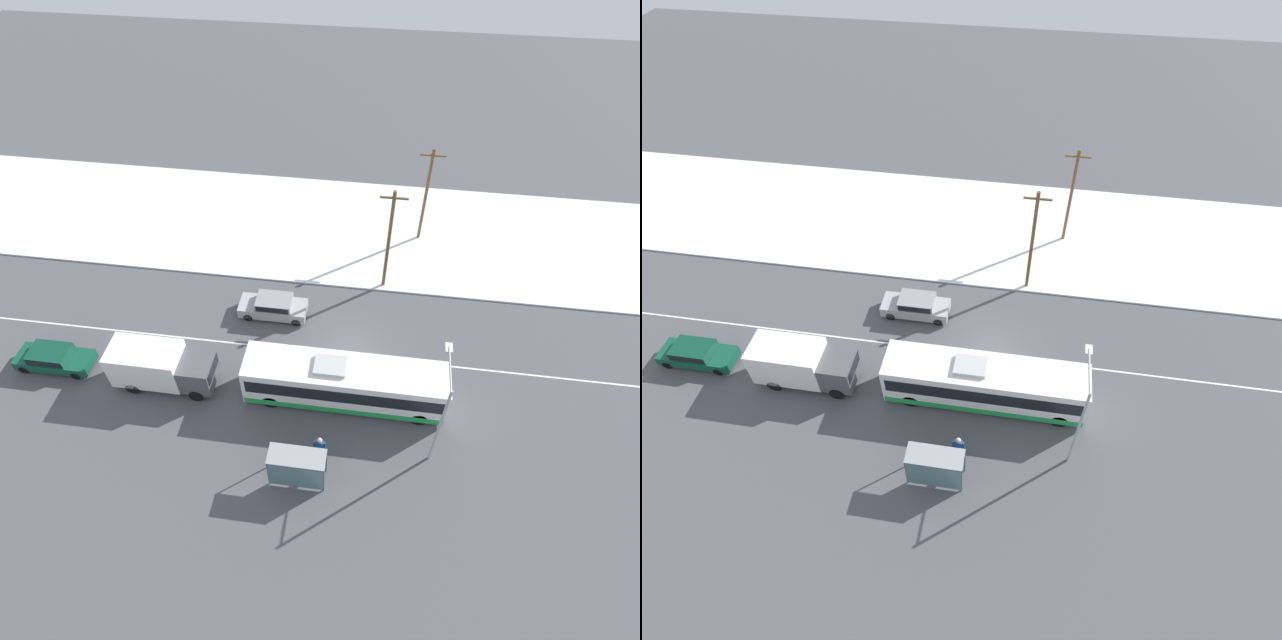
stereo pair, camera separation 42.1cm
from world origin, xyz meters
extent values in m
plane|color=#4C4C51|center=(0.00, 0.00, 0.00)|extent=(120.00, 120.00, 0.00)
cube|color=silver|center=(0.00, 12.97, 0.06)|extent=(80.00, 13.55, 0.12)
cube|color=silver|center=(0.00, 0.00, 0.00)|extent=(60.00, 0.12, 0.00)
cube|color=white|center=(-0.11, -3.24, 1.61)|extent=(11.68, 2.55, 2.67)
cube|color=black|center=(-0.11, -3.24, 1.93)|extent=(11.21, 2.57, 1.02)
cube|color=green|center=(-0.11, -3.24, 0.52)|extent=(11.56, 2.57, 0.48)
cube|color=#B2B2B2|center=(-0.99, -3.24, 3.07)|extent=(1.80, 1.40, 0.24)
cylinder|color=black|center=(4.33, -4.38, 0.50)|extent=(1.00, 0.28, 1.00)
cylinder|color=black|center=(4.33, -2.11, 0.50)|extent=(1.00, 0.28, 1.00)
cylinder|color=black|center=(-4.35, -4.38, 0.50)|extent=(1.00, 0.28, 1.00)
cylinder|color=black|center=(-4.35, -2.11, 0.50)|extent=(1.00, 0.28, 1.00)
cube|color=silver|center=(-11.88, -3.54, 1.72)|extent=(4.23, 2.30, 2.44)
cube|color=#4C4C51|center=(-8.81, -3.54, 1.45)|extent=(1.90, 2.18, 1.91)
cube|color=black|center=(-7.88, -3.54, 1.83)|extent=(0.06, 1.95, 0.84)
cylinder|color=black|center=(-8.81, -4.56, 0.45)|extent=(0.90, 0.26, 0.90)
cylinder|color=black|center=(-8.81, -2.52, 0.45)|extent=(0.90, 0.26, 0.90)
cylinder|color=black|center=(-12.72, -4.56, 0.45)|extent=(0.90, 0.26, 0.90)
cylinder|color=black|center=(-12.72, -2.52, 0.45)|extent=(0.90, 0.26, 0.90)
cube|color=#9E9EA3|center=(-5.65, 2.92, 0.59)|extent=(4.60, 1.80, 0.73)
cube|color=gray|center=(-5.53, 2.92, 1.24)|extent=(2.39, 1.66, 0.56)
cube|color=black|center=(-5.53, 2.92, 1.25)|extent=(2.20, 1.69, 0.45)
cylinder|color=black|center=(-7.25, 2.13, 0.32)|extent=(0.64, 0.22, 0.64)
cylinder|color=black|center=(-7.25, 3.71, 0.32)|extent=(0.64, 0.22, 0.64)
cylinder|color=black|center=(-3.95, 2.13, 0.32)|extent=(0.64, 0.22, 0.64)
cylinder|color=black|center=(-3.95, 3.71, 0.32)|extent=(0.64, 0.22, 0.64)
cube|color=#0F4733|center=(-18.31, -3.28, 0.57)|extent=(4.70, 1.80, 0.70)
cube|color=#0D3C2B|center=(-18.43, -3.28, 1.18)|extent=(2.44, 1.66, 0.53)
cube|color=black|center=(-18.43, -3.28, 1.19)|extent=(2.25, 1.69, 0.42)
cylinder|color=black|center=(-16.67, -4.07, 0.32)|extent=(0.64, 0.22, 0.64)
cylinder|color=black|center=(-16.67, -2.49, 0.32)|extent=(0.64, 0.22, 0.64)
cylinder|color=black|center=(-20.06, -4.07, 0.32)|extent=(0.64, 0.22, 0.64)
cylinder|color=black|center=(-20.06, -2.49, 0.32)|extent=(0.64, 0.22, 0.64)
cylinder|color=#23232D|center=(-1.18, -7.16, 0.42)|extent=(0.13, 0.13, 0.84)
cylinder|color=#23232D|center=(-0.92, -7.16, 0.42)|extent=(0.13, 0.13, 0.84)
cube|color=#19478C|center=(-1.05, -7.16, 1.19)|extent=(0.44, 0.24, 0.70)
sphere|color=tan|center=(-1.05, -7.16, 1.69)|extent=(0.29, 0.29, 0.29)
cylinder|color=#19478C|center=(-1.32, -7.16, 1.15)|extent=(0.11, 0.11, 0.66)
cylinder|color=#19478C|center=(-0.77, -7.16, 1.15)|extent=(0.11, 0.11, 0.66)
cube|color=gray|center=(-2.01, -8.56, 2.37)|extent=(2.96, 1.20, 0.06)
cube|color=slate|center=(-2.01, -9.14, 1.20)|extent=(2.84, 0.04, 2.16)
cylinder|color=#474C51|center=(-3.45, -8.00, 1.17)|extent=(0.08, 0.08, 2.34)
cylinder|color=#474C51|center=(-0.58, -8.00, 1.17)|extent=(0.08, 0.08, 2.34)
cylinder|color=#474C51|center=(-3.45, -9.12, 1.17)|extent=(0.08, 0.08, 2.34)
cylinder|color=#474C51|center=(-0.58, -9.12, 1.17)|extent=(0.08, 0.08, 2.34)
cylinder|color=#9EA3A8|center=(4.92, -6.50, 3.29)|extent=(0.14, 0.14, 6.57)
cylinder|color=#9EA3A8|center=(4.92, -5.16, 6.42)|extent=(0.10, 2.69, 0.10)
cube|color=silver|center=(4.92, -3.81, 6.35)|extent=(0.36, 0.60, 0.16)
cylinder|color=brown|center=(1.72, 6.77, 4.03)|extent=(0.24, 0.24, 8.06)
cube|color=brown|center=(1.72, 6.77, 7.56)|extent=(1.80, 0.12, 0.12)
cylinder|color=brown|center=(4.23, 12.65, 3.90)|extent=(0.24, 0.24, 7.80)
cube|color=brown|center=(4.23, 12.65, 7.30)|extent=(1.80, 0.12, 0.12)
camera|label=1|loc=(0.71, -19.82, 25.52)|focal=28.00mm
camera|label=2|loc=(1.13, -19.76, 25.52)|focal=28.00mm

